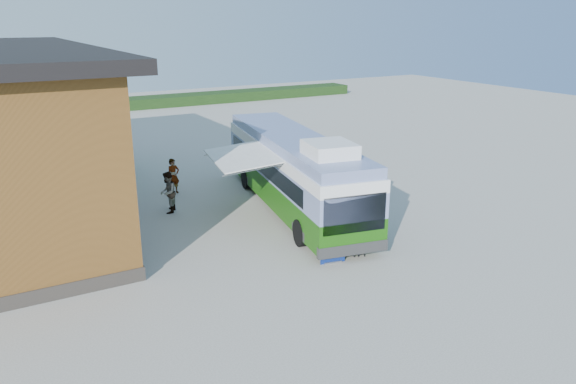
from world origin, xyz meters
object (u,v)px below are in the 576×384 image
picnic_table (345,239)px  slurry_tanker (101,155)px  person_b (168,192)px  person_a (174,176)px  banner (333,239)px  bus (294,169)px

picnic_table → slurry_tanker: bearing=132.9°
person_b → slurry_tanker: size_ratio=0.31×
person_a → slurry_tanker: 5.18m
person_b → slurry_tanker: bearing=-138.9°
picnic_table → slurry_tanker: slurry_tanker is taller
banner → picnic_table: bearing=41.7°
bus → banner: bearing=-96.5°
banner → person_a: bearing=112.1°
bus → person_a: bus is taller
banner → person_a: 11.40m
banner → picnic_table: size_ratio=1.39×
picnic_table → person_a: bearing=128.6°
person_a → banner: bearing=-90.5°
bus → person_b: (-5.32, 2.44, -0.97)m
bus → person_a: 6.70m
person_a → person_b: bearing=-125.6°
banner → person_a: banner is taller
slurry_tanker → bus: bearing=-30.2°
banner → person_b: banner is taller
banner → person_a: size_ratio=1.26×
picnic_table → person_b: 9.04m
person_a → person_b: (-1.19, -2.73, 0.06)m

